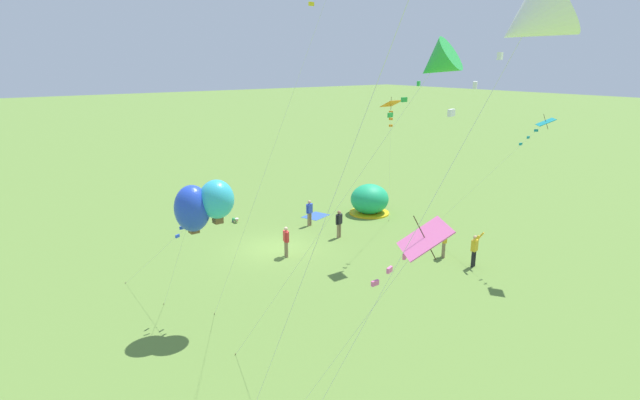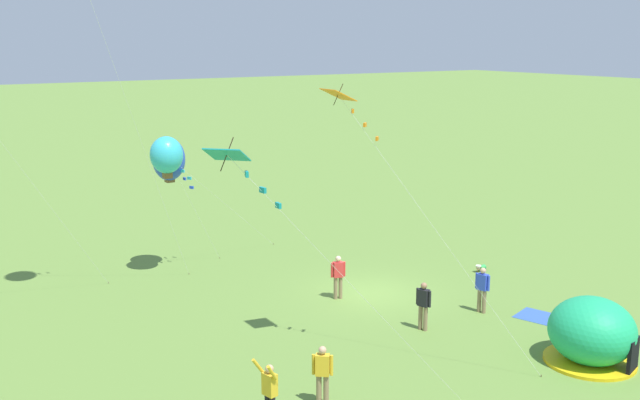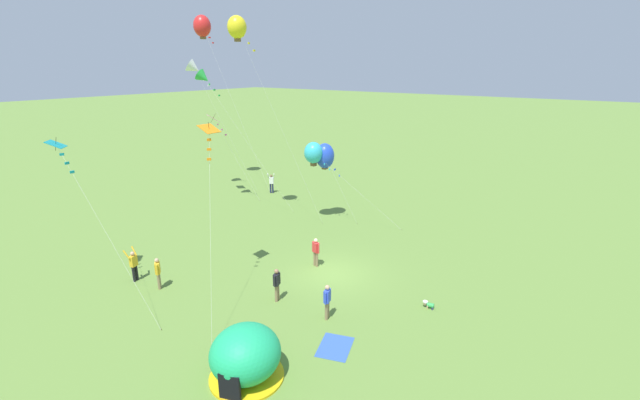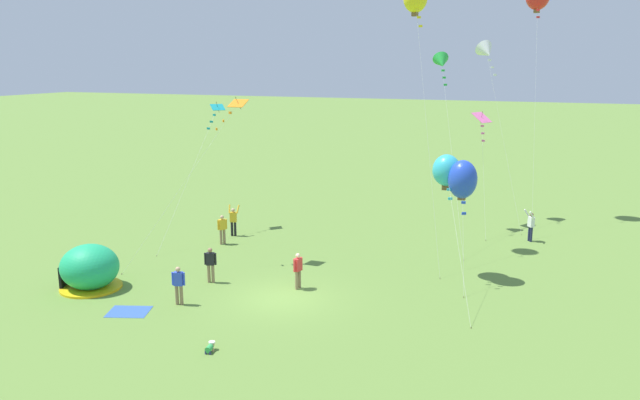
{
  "view_description": "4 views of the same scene",
  "coord_description": "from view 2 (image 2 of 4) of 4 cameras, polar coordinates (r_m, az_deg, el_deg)",
  "views": [
    {
      "loc": [
        13.7,
        23.18,
        10.36
      ],
      "look_at": [
        -0.68,
        3.37,
        3.53
      ],
      "focal_mm": 28.0,
      "sensor_mm": 36.0,
      "label": 1
    },
    {
      "loc": [
        -22.72,
        16.76,
        9.93
      ],
      "look_at": [
        0.37,
        2.1,
        3.97
      ],
      "focal_mm": 42.0,
      "sensor_mm": 36.0,
      "label": 2
    },
    {
      "loc": [
        -18.1,
        -12.01,
        11.24
      ],
      "look_at": [
        1.11,
        1.77,
        3.74
      ],
      "focal_mm": 24.0,
      "sensor_mm": 36.0,
      "label": 3
    },
    {
      "loc": [
        10.94,
        -23.89,
        10.35
      ],
      "look_at": [
        0.3,
        3.95,
        3.72
      ],
      "focal_mm": 35.0,
      "sensor_mm": 36.0,
      "label": 4
    }
  ],
  "objects": [
    {
      "name": "person_far_back",
      "position": [
        26.22,
        7.88,
        -7.82
      ],
      "size": [
        0.57,
        0.34,
        1.72
      ],
      "color": "#8C7251",
      "rests_on": "ground"
    },
    {
      "name": "kite_blue",
      "position": [
        32.09,
        -11.45,
        3.06
      ],
      "size": [
        1.37,
        3.2,
        5.84
      ],
      "color": "silver",
      "rests_on": "ground"
    },
    {
      "name": "kite_teal",
      "position": [
        15.61,
        -6.08,
        2.4
      ],
      "size": [
        1.09,
        7.6,
        7.94
      ],
      "color": "silver",
      "rests_on": "ground"
    },
    {
      "name": "person_center_field",
      "position": [
        28.99,
        1.39,
        -5.72
      ],
      "size": [
        0.34,
        0.57,
        1.72
      ],
      "color": "#8C7251",
      "rests_on": "ground"
    },
    {
      "name": "ground_plane",
      "position": [
        29.93,
        3.82,
        -7.11
      ],
      "size": [
        300.0,
        300.0,
        0.0
      ],
      "primitive_type": "plane",
      "color": "olive"
    },
    {
      "name": "person_near_tent",
      "position": [
        28.2,
        12.26,
        -6.53
      ],
      "size": [
        0.57,
        0.33,
        1.72
      ],
      "color": "#8C7251",
      "rests_on": "ground"
    },
    {
      "name": "toddler_crawling",
      "position": [
        33.2,
        12.15,
        -5.06
      ],
      "size": [
        0.3,
        0.55,
        0.32
      ],
      "color": "green",
      "rests_on": "ground"
    },
    {
      "name": "picnic_blanket",
      "position": [
        28.56,
        16.5,
        -8.57
      ],
      "size": [
        2.02,
        1.77,
        0.01
      ],
      "primitive_type": "cube",
      "rotation": [
        0.0,
        0.0,
        0.32
      ],
      "color": "#3359A5",
      "rests_on": "ground"
    },
    {
      "name": "popup_tent",
      "position": [
        24.96,
        20.01,
        -9.45
      ],
      "size": [
        2.81,
        2.81,
        2.1
      ],
      "color": "#1EAD6B",
      "rests_on": "ground"
    },
    {
      "name": "person_strolling",
      "position": [
        21.0,
        0.19,
        -12.98
      ],
      "size": [
        0.43,
        0.47,
        1.72
      ],
      "color": "#8C7251",
      "rests_on": "ground"
    },
    {
      "name": "kite_orange",
      "position": [
        22.13,
        2.06,
        7.22
      ],
      "size": [
        4.87,
        4.81,
        8.61
      ],
      "color": "silver",
      "rests_on": "ground"
    },
    {
      "name": "person_arms_raised",
      "position": [
        19.96,
        -3.87,
        -14.31
      ],
      "size": [
        0.69,
        0.55,
        1.89
      ],
      "color": "black",
      "rests_on": "ground"
    },
    {
      "name": "kite_cyan",
      "position": [
        31.13,
        -11.61,
        3.37
      ],
      "size": [
        2.94,
        6.82,
        6.01
      ],
      "color": "silver",
      "rests_on": "ground"
    }
  ]
}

